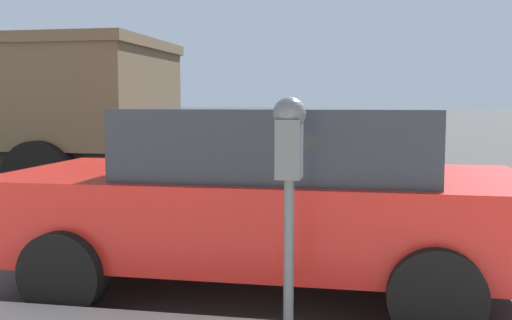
% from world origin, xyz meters
% --- Properties ---
extents(ground_plane, '(220.00, 220.00, 0.00)m').
position_xyz_m(ground_plane, '(0.00, 0.00, 0.00)').
color(ground_plane, '#3D3A3A').
extents(parking_meter, '(0.21, 0.19, 1.46)m').
position_xyz_m(parking_meter, '(-2.58, 0.82, 1.26)').
color(parking_meter, '#4C5156').
rests_on(parking_meter, sidewalk).
extents(car_red, '(2.15, 4.25, 1.52)m').
position_xyz_m(car_red, '(-1.07, 1.20, 0.80)').
color(car_red, '#B21E19').
rests_on(car_red, ground_plane).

